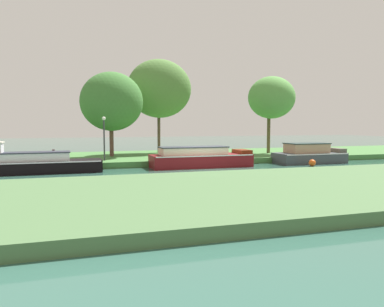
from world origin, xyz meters
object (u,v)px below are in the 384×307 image
(black_narrowboat, at_px, (29,163))
(willow_tree_right, at_px, (272,98))
(maroon_barge, at_px, (201,158))
(willow_tree_left, at_px, (112,102))
(willow_tree_centre, at_px, (160,89))
(mooring_post_far, at_px, (201,155))
(lamp_post, at_px, (104,133))
(channel_buoy, at_px, (312,163))
(slate_cruiser, at_px, (309,155))
(mooring_post_near, at_px, (54,157))

(black_narrowboat, relative_size, willow_tree_right, 1.21)
(willow_tree_right, bearing_deg, maroon_barge, -150.44)
(willow_tree_left, xyz_separation_m, willow_tree_centre, (4.24, 2.84, 1.28))
(mooring_post_far, bearing_deg, lamp_post, 170.87)
(mooring_post_far, height_order, channel_buoy, mooring_post_far)
(slate_cruiser, relative_size, lamp_post, 1.76)
(lamp_post, bearing_deg, black_narrowboat, -153.16)
(willow_tree_right, relative_size, channel_buoy, 13.66)
(maroon_barge, bearing_deg, mooring_post_near, 172.28)
(black_narrowboat, xyz_separation_m, willow_tree_centre, (9.51, 7.85, 5.10))
(willow_tree_left, bearing_deg, maroon_barge, -44.91)
(lamp_post, bearing_deg, channel_buoy, -17.31)
(willow_tree_left, relative_size, willow_tree_right, 0.99)
(maroon_barge, distance_m, lamp_post, 6.49)
(willow_tree_centre, bearing_deg, lamp_post, -132.19)
(slate_cruiser, distance_m, mooring_post_near, 17.27)
(mooring_post_near, xyz_separation_m, mooring_post_far, (9.43, 0.00, -0.14))
(channel_buoy, bearing_deg, slate_cruiser, 60.31)
(lamp_post, bearing_deg, mooring_post_near, -161.89)
(slate_cruiser, height_order, willow_tree_right, willow_tree_right)
(willow_tree_right, relative_size, mooring_post_near, 7.23)
(willow_tree_right, height_order, mooring_post_far, willow_tree_right)
(slate_cruiser, bearing_deg, willow_tree_left, 159.31)
(black_narrowboat, relative_size, channel_buoy, 16.54)
(mooring_post_far, bearing_deg, channel_buoy, -24.39)
(willow_tree_left, distance_m, lamp_post, 3.64)
(black_narrowboat, distance_m, mooring_post_near, 1.81)
(maroon_barge, bearing_deg, willow_tree_right, 29.56)
(black_narrowboat, relative_size, willow_tree_centre, 0.98)
(lamp_post, relative_size, mooring_post_far, 4.87)
(slate_cruiser, height_order, willow_tree_left, willow_tree_left)
(mooring_post_near, bearing_deg, willow_tree_centre, 38.97)
(mooring_post_near, bearing_deg, black_narrowboat, -137.07)
(slate_cruiser, bearing_deg, mooring_post_far, 171.11)
(maroon_barge, distance_m, mooring_post_far, 1.30)
(willow_tree_centre, relative_size, mooring_post_near, 8.95)
(mooring_post_far, bearing_deg, willow_tree_right, 23.38)
(willow_tree_left, bearing_deg, slate_cruiser, -20.69)
(slate_cruiser, relative_size, mooring_post_near, 5.88)
(maroon_barge, distance_m, black_narrowboat, 10.30)
(maroon_barge, distance_m, slate_cruiser, 8.24)
(willow_tree_left, height_order, willow_tree_centre, willow_tree_centre)
(willow_tree_left, bearing_deg, mooring_post_far, -34.72)
(willow_tree_left, bearing_deg, black_narrowboat, -136.42)
(maroon_barge, height_order, lamp_post, lamp_post)
(willow_tree_right, xyz_separation_m, mooring_post_far, (-7.16, -3.10, -4.21))
(maroon_barge, bearing_deg, willow_tree_centre, 95.75)
(lamp_post, bearing_deg, maroon_barge, -20.82)
(slate_cruiser, height_order, channel_buoy, slate_cruiser)
(black_narrowboat, relative_size, mooring_post_near, 8.75)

